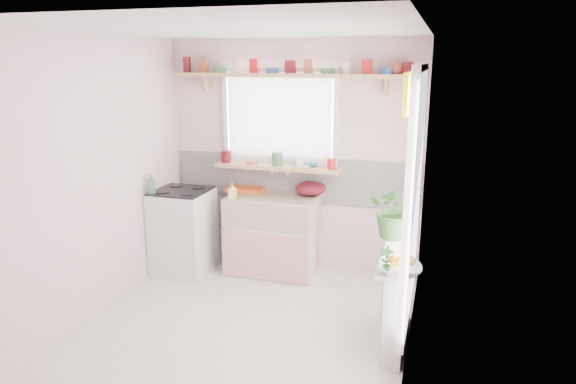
% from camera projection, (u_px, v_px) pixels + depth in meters
% --- Properties ---
extents(room, '(3.20, 3.20, 3.20)m').
position_uv_depth(room, '(340.00, 161.00, 4.72)').
color(room, white).
rests_on(room, ground).
extents(sink_unit, '(0.95, 0.65, 1.11)m').
position_uv_depth(sink_unit, '(272.00, 234.00, 5.59)').
color(sink_unit, white).
rests_on(sink_unit, ground).
extents(cooker, '(0.58, 0.58, 0.93)m').
position_uv_depth(cooker, '(183.00, 230.00, 5.63)').
color(cooker, white).
rests_on(cooker, ground).
extents(radiator_ledge, '(0.22, 0.95, 0.78)m').
position_uv_depth(radiator_ledge, '(398.00, 298.00, 4.18)').
color(radiator_ledge, white).
rests_on(radiator_ledge, ground).
extents(windowsill, '(1.40, 0.22, 0.04)m').
position_uv_depth(windowsill, '(277.00, 167.00, 5.59)').
color(windowsill, tan).
rests_on(windowsill, room).
extents(pine_shelf, '(2.52, 0.24, 0.04)m').
position_uv_depth(pine_shelf, '(290.00, 75.00, 5.29)').
color(pine_shelf, tan).
rests_on(pine_shelf, room).
extents(shelf_crockery, '(2.47, 0.11, 0.12)m').
position_uv_depth(shelf_crockery, '(289.00, 68.00, 5.27)').
color(shelf_crockery, '#590F14').
rests_on(shelf_crockery, pine_shelf).
extents(sill_crockery, '(1.35, 0.11, 0.12)m').
position_uv_depth(sill_crockery, '(277.00, 160.00, 5.57)').
color(sill_crockery, '#590F14').
rests_on(sill_crockery, windowsill).
extents(dish_tray, '(0.41, 0.31, 0.04)m').
position_uv_depth(dish_tray, '(246.00, 188.00, 5.78)').
color(dish_tray, '#DC4913').
rests_on(dish_tray, sink_unit).
extents(colander, '(0.42, 0.42, 0.15)m').
position_uv_depth(colander, '(311.00, 188.00, 5.55)').
color(colander, '#570E1A').
rests_on(colander, sink_unit).
extents(jade_plant, '(0.50, 0.45, 0.50)m').
position_uv_depth(jade_plant, '(395.00, 210.00, 4.42)').
color(jade_plant, '#36692A').
rests_on(jade_plant, radiator_ledge).
extents(fruit_bowl, '(0.37, 0.37, 0.08)m').
position_uv_depth(fruit_bowl, '(400.00, 269.00, 3.69)').
color(fruit_bowl, silver).
rests_on(fruit_bowl, radiator_ledge).
extents(herb_pot, '(0.12, 0.09, 0.20)m').
position_uv_depth(herb_pot, '(386.00, 260.00, 3.71)').
color(herb_pot, '#266028').
rests_on(herb_pot, radiator_ledge).
extents(soap_bottle_sink, '(0.09, 0.10, 0.17)m').
position_uv_depth(soap_bottle_sink, '(232.00, 191.00, 5.39)').
color(soap_bottle_sink, '#F0F56D').
rests_on(soap_bottle_sink, sink_unit).
extents(sill_cup, '(0.16, 0.16, 0.10)m').
position_uv_depth(sill_cup, '(298.00, 163.00, 5.44)').
color(sill_cup, beige).
rests_on(sill_cup, windowsill).
extents(sill_bowl, '(0.19, 0.19, 0.06)m').
position_uv_depth(sill_bowl, '(310.00, 164.00, 5.53)').
color(sill_bowl, '#3872B6').
rests_on(sill_bowl, windowsill).
extents(shelf_vase, '(0.17, 0.17, 0.15)m').
position_uv_depth(shelf_vase, '(397.00, 66.00, 4.98)').
color(shelf_vase, '#B14536').
rests_on(shelf_vase, pine_shelf).
extents(cooker_bottle, '(0.11, 0.11, 0.21)m').
position_uv_depth(cooker_bottle, '(151.00, 184.00, 5.34)').
color(cooker_bottle, '#428453').
rests_on(cooker_bottle, cooker).
extents(fruit, '(0.20, 0.14, 0.10)m').
position_uv_depth(fruit, '(401.00, 261.00, 3.68)').
color(fruit, orange).
rests_on(fruit, fruit_bowl).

